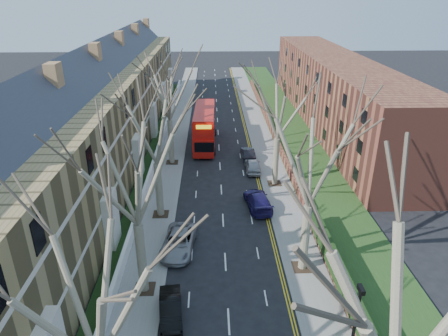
{
  "coord_description": "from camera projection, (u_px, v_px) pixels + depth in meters",
  "views": [
    {
      "loc": [
        -0.9,
        -15.85,
        19.14
      ],
      "look_at": [
        0.21,
        18.73,
        3.48
      ],
      "focal_mm": 32.0,
      "sensor_mm": 36.0,
      "label": 1
    }
  ],
  "objects": [
    {
      "name": "wall_hedge_right",
      "position": [
        357.0,
        317.0,
        23.93
      ],
      "size": [
        0.7,
        24.0,
        1.8
      ],
      "color": "brown",
      "rests_on": "ground"
    },
    {
      "name": "terrace_left",
      "position": [
        106.0,
        112.0,
        47.9
      ],
      "size": [
        9.7,
        78.0,
        13.6
      ],
      "color": "olive",
      "rests_on": "ground"
    },
    {
      "name": "tree_left_near",
      "position": [
        85.0,
        288.0,
        14.86
      ],
      "size": [
        9.8,
        9.8,
        13.73
      ],
      "color": "brown",
      "rests_on": "ground"
    },
    {
      "name": "tree_left_mid",
      "position": [
        132.0,
        164.0,
        23.71
      ],
      "size": [
        10.5,
        10.5,
        14.71
      ],
      "color": "brown",
      "rests_on": "ground"
    },
    {
      "name": "car_right_near",
      "position": [
        258.0,
        200.0,
        37.81
      ],
      "size": [
        2.65,
        5.31,
        1.48
      ],
      "primitive_type": "imported",
      "rotation": [
        0.0,
        0.0,
        3.26
      ],
      "color": "#1D164E",
      "rests_on": "ground"
    },
    {
      "name": "tree_right_mid",
      "position": [
        314.0,
        150.0,
        25.86
      ],
      "size": [
        10.5,
        10.5,
        14.71
      ],
      "color": "brown",
      "rests_on": "ground"
    },
    {
      "name": "car_left_far",
      "position": [
        179.0,
        242.0,
        31.67
      ],
      "size": [
        2.97,
        5.48,
        1.46
      ],
      "primitive_type": "imported",
      "rotation": [
        0.0,
        0.0,
        -0.11
      ],
      "color": "gray",
      "rests_on": "ground"
    },
    {
      "name": "flats_right",
      "position": [
        333.0,
        91.0,
        59.96
      ],
      "size": [
        13.97,
        54.0,
        10.0
      ],
      "color": "brown",
      "rests_on": "ground"
    },
    {
      "name": "pavement_left",
      "position": [
        177.0,
        132.0,
        57.66
      ],
      "size": [
        3.0,
        102.0,
        0.12
      ],
      "primitive_type": "cube",
      "color": "slate",
      "rests_on": "ground"
    },
    {
      "name": "front_wall_left",
      "position": [
        158.0,
        149.0,
        50.1
      ],
      "size": [
        0.3,
        78.0,
        1.0
      ],
      "color": "white",
      "rests_on": "ground"
    },
    {
      "name": "car_left_mid",
      "position": [
        171.0,
        309.0,
        25.2
      ],
      "size": [
        1.81,
        4.06,
        1.29
      ],
      "primitive_type": "imported",
      "rotation": [
        0.0,
        0.0,
        0.11
      ],
      "color": "black",
      "rests_on": "ground"
    },
    {
      "name": "tree_left_dist",
      "position": [
        168.0,
        84.0,
        43.74
      ],
      "size": [
        10.5,
        10.5,
        14.71
      ],
      "color": "brown",
      "rests_on": "ground"
    },
    {
      "name": "double_decker_bus",
      "position": [
        205.0,
        128.0,
        52.43
      ],
      "size": [
        3.06,
        11.44,
        4.75
      ],
      "rotation": [
        0.0,
        0.0,
        3.12
      ],
      "color": "#B5130C",
      "rests_on": "ground"
    },
    {
      "name": "tree_right_near",
      "position": [
        417.0,
        300.0,
        12.99
      ],
      "size": [
        10.85,
        10.85,
        15.2
      ],
      "color": "brown",
      "rests_on": "ground"
    },
    {
      "name": "car_right_mid",
      "position": [
        253.0,
        165.0,
        45.38
      ],
      "size": [
        1.67,
        4.14,
        1.41
      ],
      "primitive_type": "imported",
      "rotation": [
        0.0,
        0.0,
        3.14
      ],
      "color": "#9D9FA6",
      "rests_on": "ground"
    },
    {
      "name": "tree_right_far",
      "position": [
        279.0,
        99.0,
        38.74
      ],
      "size": [
        10.15,
        10.15,
        14.22
      ],
      "color": "brown",
      "rests_on": "ground"
    },
    {
      "name": "pavement_right",
      "position": [
        259.0,
        132.0,
        58.01
      ],
      "size": [
        3.0,
        102.0,
        0.12
      ],
      "primitive_type": "cube",
      "color": "slate",
      "rests_on": "ground"
    },
    {
      "name": "grass_verge_right",
      "position": [
        290.0,
        131.0,
        58.11
      ],
      "size": [
        6.0,
        102.0,
        0.06
      ],
      "color": "#213C15",
      "rests_on": "ground"
    },
    {
      "name": "tree_left_far",
      "position": [
        154.0,
        119.0,
        32.94
      ],
      "size": [
        10.15,
        10.15,
        14.22
      ],
      "color": "brown",
      "rests_on": "ground"
    },
    {
      "name": "car_right_far",
      "position": [
        248.0,
        154.0,
        48.7
      ],
      "size": [
        1.63,
        4.11,
        1.33
      ],
      "primitive_type": "imported",
      "rotation": [
        0.0,
        0.0,
        3.2
      ],
      "color": "black",
      "rests_on": "ground"
    }
  ]
}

